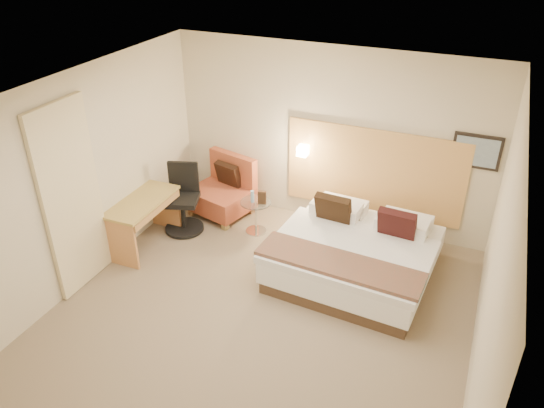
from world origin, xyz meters
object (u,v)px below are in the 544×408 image
at_px(bed, 355,254).
at_px(desk, 144,210).
at_px(lounge_chair, 224,192).
at_px(desk_chair, 183,204).
at_px(side_table, 256,215).

height_order(bed, desk, bed).
distance_m(lounge_chair, desk_chair, 0.75).
height_order(side_table, desk, desk).
bearing_deg(lounge_chair, side_table, -25.03).
bearing_deg(lounge_chair, bed, -18.06).
bearing_deg(bed, desk_chair, 177.99).
relative_size(lounge_chair, side_table, 1.86).
relative_size(bed, desk_chair, 2.04).
bearing_deg(desk_chair, desk, -112.53).
height_order(bed, side_table, bed).
xyz_separation_m(lounge_chair, desk, (-0.58, -1.28, 0.21)).
distance_m(bed, desk, 2.98).
xyz_separation_m(lounge_chair, desk_chair, (-0.32, -0.67, 0.05)).
xyz_separation_m(lounge_chair, side_table, (0.71, -0.33, -0.09)).
height_order(bed, lounge_chair, bed).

